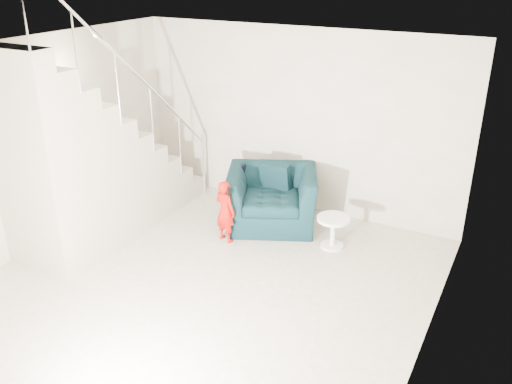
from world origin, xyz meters
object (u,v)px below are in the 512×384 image
armchair (272,198)px  side_table (333,227)px  staircase (90,172)px  toddler (225,211)px

armchair → side_table: size_ratio=2.83×
side_table → staircase: bearing=-157.7°
toddler → armchair: bearing=-99.8°
armchair → toddler: size_ratio=1.42×
toddler → side_table: 1.45m
side_table → staircase: (-2.99, -1.23, 0.65)m
toddler → staircase: (-1.64, -0.72, 0.51)m
side_table → toddler: bearing=-159.4°
armchair → staircase: staircase is taller
armchair → staircase: size_ratio=0.34×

